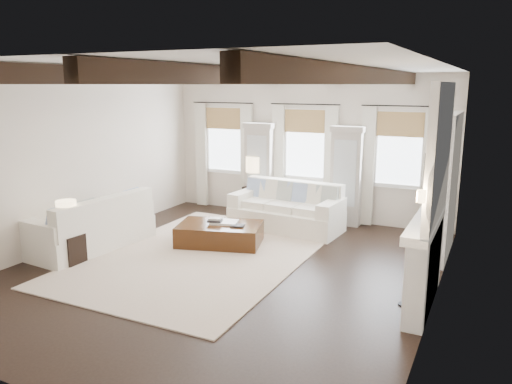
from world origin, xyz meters
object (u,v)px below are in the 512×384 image
at_px(side_table_back, 255,200).
at_px(sofa_back, 288,210).
at_px(sofa_left, 94,228).
at_px(ottoman, 220,234).
at_px(side_table_front, 70,248).

bearing_deg(side_table_back, sofa_back, -34.08).
bearing_deg(sofa_back, side_table_back, 145.92).
relative_size(sofa_left, ottoman, 1.56).
distance_m(side_table_front, side_table_back, 4.51).
height_order(ottoman, side_table_front, side_table_front).
xyz_separation_m(sofa_left, side_table_front, (0.15, -0.74, -0.14)).
bearing_deg(sofa_back, sofa_left, -134.40).
bearing_deg(ottoman, side_table_back, 83.92).
height_order(sofa_left, side_table_back, sofa_left).
xyz_separation_m(sofa_back, side_table_front, (-2.56, -3.50, -0.15)).
bearing_deg(sofa_left, ottoman, 31.46).
bearing_deg(sofa_back, side_table_front, -126.14).
xyz_separation_m(ottoman, side_table_back, (-0.42, 2.33, 0.13)).
bearing_deg(side_table_front, side_table_back, 71.80).
relative_size(sofa_back, side_table_front, 4.65).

